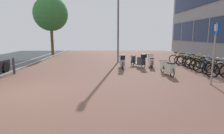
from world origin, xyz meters
name	(u,v)px	position (x,y,z in m)	size (l,w,h in m)	color
ground	(63,93)	(1.43, 0.00, -0.02)	(21.00, 40.00, 0.13)	#22292D
bicycle_rack_00	(219,71)	(8.89, 2.21, 0.35)	(1.40, 0.48, 1.00)	black
bicycle_rack_01	(214,69)	(8.99, 2.85, 0.34)	(1.34, 0.48, 0.97)	black
bicycle_rack_02	(205,67)	(8.84, 3.48, 0.35)	(1.37, 0.48, 1.01)	black
bicycle_rack_03	(200,65)	(8.89, 4.11, 0.34)	(1.31, 0.47, 0.95)	black
bicycle_rack_04	(196,63)	(8.94, 4.75, 0.36)	(1.44, 0.48, 1.02)	black
bicycle_rack_05	(192,62)	(8.96, 5.38, 0.33)	(1.27, 0.48, 0.93)	black
bicycle_rack_06	(186,61)	(8.84, 6.01, 0.34)	(1.37, 0.48, 0.97)	black
bicycle_rack_07	(183,60)	(8.92, 6.65, 0.33)	(1.26, 0.50, 0.93)	black
bicycle_rack_08	(177,59)	(8.73, 7.28, 0.33)	(1.32, 0.48, 0.95)	black
scooter_near	(140,61)	(5.40, 5.48, 0.43)	(0.95, 1.67, 0.96)	black
scooter_mid	(169,68)	(6.47, 2.84, 0.39)	(0.54, 1.68, 0.75)	black
scooter_far	(122,62)	(4.17, 5.02, 0.43)	(0.52, 1.80, 0.95)	black
scooter_extra	(151,62)	(6.19, 5.43, 0.39)	(0.62, 1.83, 0.83)	black
parking_sign	(214,47)	(7.70, 0.89, 1.64)	(0.40, 0.07, 2.66)	gray
lamp_post	(118,20)	(4.08, 7.83, 3.31)	(0.20, 0.52, 5.98)	slate
street_tree	(51,14)	(-2.64, 13.28, 4.39)	(3.57, 3.57, 6.19)	brown
bollard_far	(14,66)	(-2.05, 3.49, 0.45)	(0.12, 0.12, 0.90)	#38383D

